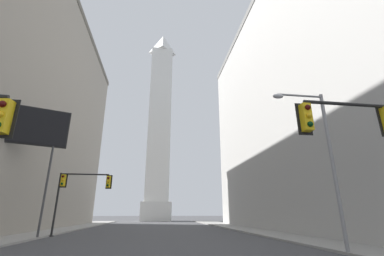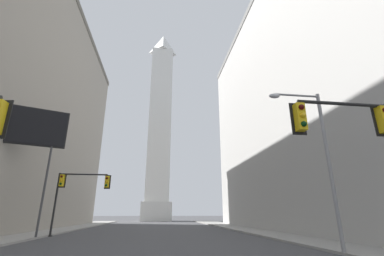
{
  "view_description": "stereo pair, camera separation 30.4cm",
  "coord_description": "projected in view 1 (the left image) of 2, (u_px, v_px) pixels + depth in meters",
  "views": [
    {
      "loc": [
        -0.15,
        -0.75,
        1.98
      ],
      "look_at": [
        6.74,
        49.58,
        18.86
      ],
      "focal_mm": 24.0,
      "sensor_mm": 36.0,
      "label": 1
    },
    {
      "loc": [
        0.15,
        -0.79,
        1.98
      ],
      "look_at": [
        6.74,
        49.58,
        18.86
      ],
      "focal_mm": 24.0,
      "sensor_mm": 36.0,
      "label": 2
    }
  ],
  "objects": [
    {
      "name": "traffic_light_mid_left",
      "position": [
        77.0,
        187.0,
        24.25
      ],
      "size": [
        4.95,
        0.53,
        5.63
      ],
      "color": "black",
      "rests_on": "ground_plane"
    },
    {
      "name": "sidewalk_left",
      "position": [
        19.0,
        236.0,
        22.27
      ],
      "size": [
        5.0,
        83.87,
        0.15
      ],
      "primitive_type": "cube",
      "color": "gray",
      "rests_on": "ground_plane"
    },
    {
      "name": "sidewalk_right",
      "position": [
        276.0,
        233.0,
        25.3
      ],
      "size": [
        5.0,
        83.87,
        0.15
      ],
      "primitive_type": "cube",
      "color": "gray",
      "rests_on": "ground_plane"
    },
    {
      "name": "billboard_sign",
      "position": [
        28.0,
        129.0,
        22.22
      ],
      "size": [
        6.03,
        2.42,
        10.98
      ],
      "color": "#3F3F42",
      "rests_on": "ground_plane"
    },
    {
      "name": "building_right",
      "position": [
        339.0,
        98.0,
        32.7
      ],
      "size": [
        19.86,
        47.33,
        31.77
      ],
      "color": "#B2AFAA",
      "rests_on": "ground_plane"
    },
    {
      "name": "obelisk",
      "position": [
        160.0,
        121.0,
        74.43
      ],
      "size": [
        7.75,
        7.75,
        56.95
      ],
      "color": "silver",
      "rests_on": "ground_plane"
    },
    {
      "name": "traffic_light_near_right",
      "position": [
        369.0,
        138.0,
        10.0
      ],
      "size": [
        4.37,
        0.5,
        6.27
      ],
      "color": "black",
      "rests_on": "ground_plane"
    },
    {
      "name": "street_lamp",
      "position": [
        322.0,
        150.0,
        14.24
      ],
      "size": [
        3.15,
        0.36,
        8.72
      ],
      "color": "gray",
      "rests_on": "ground_plane"
    }
  ]
}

